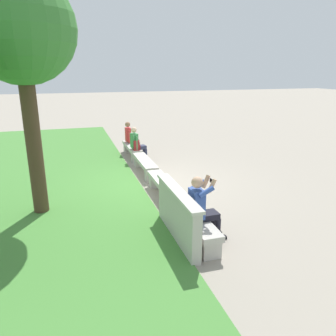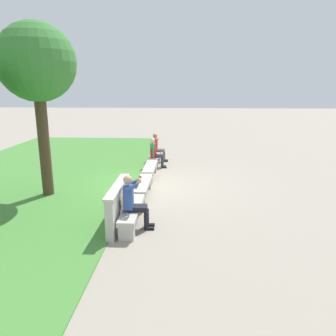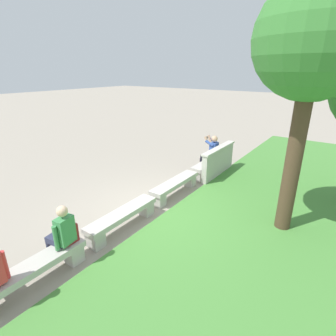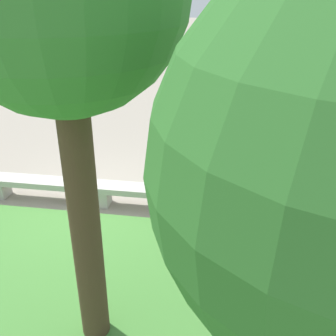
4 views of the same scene
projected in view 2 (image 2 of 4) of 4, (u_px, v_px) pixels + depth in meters
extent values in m
plane|color=gray|center=(147.00, 186.00, 11.28)|extent=(80.00, 80.00, 0.00)
cube|color=#478438|center=(23.00, 183.00, 11.49)|extent=(20.43, 8.00, 0.03)
cube|color=#B7B2A8|center=(132.00, 209.00, 8.06)|extent=(1.97, 0.40, 0.12)
cube|color=#B7B2A8|center=(127.00, 232.00, 7.34)|extent=(0.28, 0.34, 0.33)
cube|color=#B7B2A8|center=(137.00, 206.00, 8.90)|extent=(0.28, 0.34, 0.33)
cube|color=#B7B2A8|center=(143.00, 184.00, 10.15)|extent=(1.97, 0.40, 0.12)
cube|color=#B7B2A8|center=(140.00, 199.00, 9.42)|extent=(0.28, 0.34, 0.33)
cube|color=#B7B2A8|center=(146.00, 183.00, 10.98)|extent=(0.28, 0.34, 0.33)
cube|color=#B7B2A8|center=(150.00, 167.00, 12.23)|extent=(1.97, 0.40, 0.12)
cube|color=#B7B2A8|center=(148.00, 179.00, 11.51)|extent=(0.28, 0.34, 0.33)
cube|color=#B7B2A8|center=(152.00, 168.00, 13.06)|extent=(0.28, 0.34, 0.33)
cube|color=#B7B2A8|center=(155.00, 155.00, 14.31)|extent=(1.97, 0.40, 0.12)
cube|color=#B7B2A8|center=(153.00, 164.00, 13.59)|extent=(0.28, 0.34, 0.33)
cube|color=#B7B2A8|center=(157.00, 156.00, 15.15)|extent=(0.28, 0.34, 0.33)
cube|color=#B7B2A8|center=(118.00, 206.00, 8.06)|extent=(2.06, 0.18, 0.95)
cube|color=beige|center=(117.00, 186.00, 7.93)|extent=(2.12, 0.24, 0.06)
cube|color=brown|center=(122.00, 202.00, 8.02)|extent=(0.44, 0.02, 0.22)
cube|color=black|center=(149.00, 228.00, 7.83)|extent=(0.11, 0.24, 0.06)
cylinder|color=black|center=(146.00, 220.00, 7.78)|extent=(0.11, 0.11, 0.42)
cube|color=black|center=(150.00, 225.00, 8.03)|extent=(0.11, 0.24, 0.06)
cylinder|color=black|center=(147.00, 217.00, 7.98)|extent=(0.11, 0.11, 0.42)
cube|color=black|center=(138.00, 208.00, 7.81)|extent=(0.32, 0.43, 0.12)
cube|color=#33519E|center=(128.00, 197.00, 7.75)|extent=(0.35, 0.24, 0.56)
sphere|color=tan|center=(128.00, 180.00, 7.64)|extent=(0.22, 0.22, 0.22)
cylinder|color=#33519E|center=(131.00, 188.00, 7.49)|extent=(0.10, 0.31, 0.21)
cylinder|color=tan|center=(138.00, 184.00, 7.53)|extent=(0.09, 0.19, 0.27)
cylinder|color=#33519E|center=(133.00, 183.00, 7.86)|extent=(0.10, 0.31, 0.21)
cylinder|color=tan|center=(139.00, 181.00, 7.78)|extent=(0.11, 0.19, 0.27)
cube|color=black|center=(141.00, 180.00, 7.64)|extent=(0.15, 0.02, 0.08)
cube|color=black|center=(164.00, 167.00, 13.69)|extent=(0.13, 0.23, 0.06)
cylinder|color=#2D334C|center=(162.00, 162.00, 13.63)|extent=(0.10, 0.10, 0.42)
cube|color=black|center=(164.00, 166.00, 13.86)|extent=(0.13, 0.23, 0.06)
cylinder|color=#2D334C|center=(162.00, 161.00, 13.80)|extent=(0.10, 0.10, 0.42)
cube|color=#2D334C|center=(158.00, 156.00, 13.63)|extent=(0.34, 0.44, 0.12)
cube|color=#3D894C|center=(153.00, 150.00, 13.55)|extent=(0.35, 0.25, 0.52)
sphere|color=beige|center=(153.00, 140.00, 13.45)|extent=(0.20, 0.20, 0.20)
cylinder|color=#3D894C|center=(153.00, 152.00, 13.37)|extent=(0.08, 0.08, 0.48)
cylinder|color=#3D894C|center=(153.00, 150.00, 13.75)|extent=(0.08, 0.08, 0.48)
cube|color=black|center=(165.00, 161.00, 14.80)|extent=(0.11, 0.22, 0.06)
cylinder|color=#6B6051|center=(164.00, 157.00, 14.75)|extent=(0.10, 0.10, 0.42)
cube|color=black|center=(166.00, 160.00, 14.97)|extent=(0.11, 0.22, 0.06)
cylinder|color=#6B6051|center=(164.00, 156.00, 14.93)|extent=(0.10, 0.10, 0.42)
cube|color=#6B6051|center=(160.00, 150.00, 14.79)|extent=(0.29, 0.41, 0.12)
cube|color=#D83838|center=(155.00, 144.00, 14.74)|extent=(0.33, 0.21, 0.52)
sphere|color=#9E7051|center=(155.00, 136.00, 14.65)|extent=(0.20, 0.20, 0.20)
cylinder|color=#D83838|center=(155.00, 146.00, 14.56)|extent=(0.08, 0.08, 0.48)
cylinder|color=#D83838|center=(156.00, 145.00, 14.95)|extent=(0.08, 0.08, 0.48)
cube|color=maroon|center=(153.00, 153.00, 13.49)|extent=(0.28, 0.20, 0.36)
cube|color=maroon|center=(156.00, 155.00, 13.50)|extent=(0.20, 0.06, 0.16)
torus|color=black|center=(153.00, 149.00, 13.44)|extent=(0.10, 0.02, 0.10)
cylinder|color=#4C3826|center=(44.00, 143.00, 9.94)|extent=(0.34, 0.34, 3.32)
sphere|color=#387A33|center=(36.00, 62.00, 9.36)|extent=(2.26, 2.26, 2.26)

